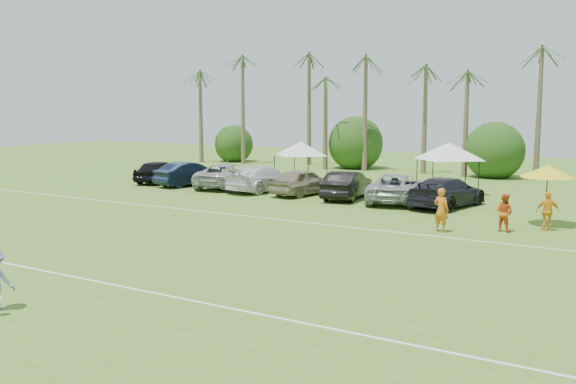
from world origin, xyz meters
The scene contains 26 objects.
field_lines centered at (0.00, 8.00, 0.01)m, with size 80.00×12.10×0.01m.
palm_tree_0 centered at (-22.00, 38.00, 7.48)m, with size 2.40×2.40×8.90m.
palm_tree_1 centered at (-17.00, 38.00, 8.35)m, with size 2.40×2.40×9.90m.
palm_tree_2 centered at (-12.00, 38.00, 9.21)m, with size 2.40×2.40×10.90m.
palm_tree_3 centered at (-8.00, 38.00, 10.06)m, with size 2.40×2.40×11.90m.
palm_tree_4 centered at (-4.00, 38.00, 7.48)m, with size 2.40×2.40×8.90m.
palm_tree_5 centered at (0.00, 38.00, 8.35)m, with size 2.40×2.40×9.90m.
palm_tree_6 centered at (4.00, 38.00, 9.21)m, with size 2.40×2.40×10.90m.
palm_tree_7 centered at (8.00, 38.00, 10.06)m, with size 2.40×2.40×11.90m.
bush_tree_0 centered at (-19.00, 39.00, 1.80)m, with size 4.00×4.00×4.00m.
bush_tree_1 centered at (-6.00, 39.00, 1.80)m, with size 4.00×4.00×4.00m.
bush_tree_2 centered at (6.00, 39.00, 1.80)m, with size 4.00×4.00×4.00m.
sideline_player_a centered at (9.30, 15.10, 0.94)m, with size 0.68×0.45×1.88m, color orange.
sideline_player_b centered at (11.56, 16.58, 0.81)m, with size 0.79×0.62×1.63m, color #D95318.
sideline_player_c centered at (13.11, 17.72, 0.84)m, with size 0.98×0.41×1.68m, color #FDA31C.
canopy_tent_left centered at (-4.66, 27.28, 2.88)m, with size 4.15×4.15×3.36m.
canopy_tent_right centered at (5.83, 27.08, 3.12)m, with size 4.50×4.50×3.64m.
market_umbrella centered at (12.83, 18.97, 2.43)m, with size 2.43×2.43×2.71m.
parked_car_0 centered at (-13.21, 22.21, 0.80)m, with size 1.88×4.68×1.59m, color black.
parked_car_1 centered at (-10.26, 21.97, 0.80)m, with size 1.69×4.84×1.59m, color black.
parked_car_2 centered at (-7.31, 22.40, 0.80)m, with size 2.65×5.74×1.59m, color #A1A3A6.
parked_car_3 centered at (-4.36, 22.14, 0.80)m, with size 2.23×5.50×1.59m, color white.
parked_car_4 centered at (-1.41, 21.95, 0.80)m, with size 1.88×4.68×1.59m, color gray.
parked_car_5 centered at (1.54, 21.90, 0.80)m, with size 1.69×4.84×1.59m, color black.
parked_car_6 centered at (4.49, 22.05, 0.80)m, with size 2.65×5.74×1.59m, color #95999E.
parked_car_7 centered at (7.44, 21.84, 0.80)m, with size 2.23×5.50×1.59m, color black.
Camera 1 is at (17.69, -11.13, 5.27)m, focal length 40.00 mm.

